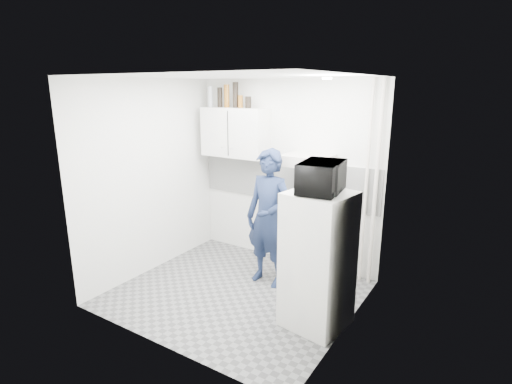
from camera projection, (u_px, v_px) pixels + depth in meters
The scene contains 23 objects.
floor at pixel (236, 293), 4.97m from camera, with size 2.80×2.80×0.00m, color slate.
ceiling at pixel (233, 76), 4.31m from camera, with size 2.80×2.80×0.00m, color white.
wall_back at pixel (286, 173), 5.66m from camera, with size 2.80×2.80×0.00m, color silver.
wall_left at pixel (150, 178), 5.37m from camera, with size 2.60×2.60×0.00m, color silver.
wall_right at pixel (351, 212), 3.92m from camera, with size 2.60×2.60×0.00m, color silver.
person at pixel (269, 218), 5.04m from camera, with size 0.64×0.42×1.76m, color #17223F.
stove at pixel (311, 245), 5.41m from camera, with size 0.52×0.52×0.83m, color beige.
fridge at pixel (318, 260), 4.16m from camera, with size 0.61×0.61×1.47m, color white.
stove_top at pixel (312, 214), 5.30m from camera, with size 0.50×0.50×0.03m, color black.
saucepan at pixel (311, 208), 5.33m from camera, with size 0.20×0.20×0.11m, color silver.
microwave at pixel (321, 177), 3.93m from camera, with size 0.38×0.56×0.31m, color black.
bottle_a at pixel (210, 97), 5.87m from camera, with size 0.07×0.07×0.30m, color #B2B7BC.
bottle_b at pixel (220, 97), 5.78m from camera, with size 0.07×0.07×0.28m, color black.
bottle_c at pixel (227, 96), 5.71m from camera, with size 0.08×0.08×0.32m, color brown.
bottle_d at pixel (236, 95), 5.62m from camera, with size 0.08×0.08×0.35m, color black.
canister_a at pixel (240, 102), 5.60m from camera, with size 0.07×0.07×0.17m, color brown.
canister_b at pixel (248, 102), 5.54m from camera, with size 0.08×0.08×0.16m, color black.
upper_cabinet at pixel (235, 132), 5.77m from camera, with size 1.00×0.35×0.70m, color white.
range_hood at pixel (308, 160), 5.15m from camera, with size 0.60×0.50×0.14m, color beige.
backsplash at pixel (285, 180), 5.67m from camera, with size 2.74×0.03×0.60m, color white.
pipe_a at pixel (376, 186), 4.92m from camera, with size 0.05×0.05×2.60m, color beige.
pipe_b at pixel (366, 185), 4.98m from camera, with size 0.04×0.04×2.60m, color beige.
ceiling_spot_fixture at pixel (327, 78), 3.96m from camera, with size 0.10×0.10×0.02m, color white.
Camera 1 is at (2.61, -3.66, 2.49)m, focal length 28.00 mm.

